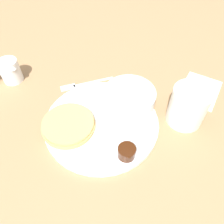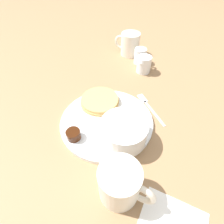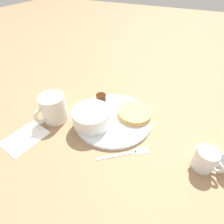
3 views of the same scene
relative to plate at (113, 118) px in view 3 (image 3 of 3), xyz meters
The scene contains 10 objects.
ground_plane 0.01m from the plate, ahead, with size 4.00×4.00×0.00m, color #93704C.
plate is the anchor object (origin of this frame).
pancake_stack 0.08m from the plate, 123.09° to the left, with size 0.12×0.12×0.02m.
bowl 0.08m from the plate, 38.91° to the right, with size 0.12×0.12×0.06m.
syrup_cup 0.11m from the plate, 128.91° to the right, with size 0.04×0.04×0.02m.
butter_ramekin 0.11m from the plate, 47.91° to the right, with size 0.04×0.04×0.04m.
coffee_mug 0.20m from the plate, 65.31° to the right, with size 0.12×0.08×0.09m.
creamer_pitcher_near 0.30m from the plate, 77.70° to the left, with size 0.05×0.08×0.07m.
fork 0.15m from the plate, 43.92° to the left, with size 0.10×0.13×0.00m.
napkin 0.29m from the plate, 46.96° to the right, with size 0.14×0.11×0.00m.
Camera 3 is at (0.40, 0.19, 0.42)m, focal length 28.00 mm.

